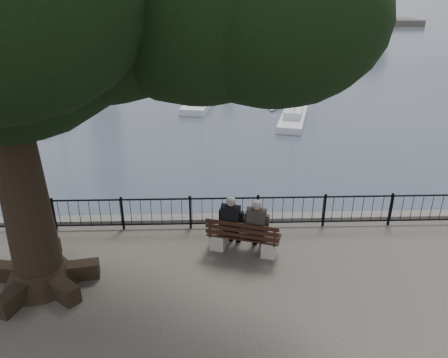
{
  "coord_description": "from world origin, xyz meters",
  "views": [
    {
      "loc": [
        -0.36,
        -8.88,
        6.77
      ],
      "look_at": [
        0.0,
        2.5,
        1.6
      ],
      "focal_mm": 35.0,
      "sensor_mm": 36.0,
      "label": 1
    }
  ],
  "objects_px": {
    "bench": "(243,240)",
    "lion_monument": "(228,27)",
    "person_right": "(257,227)",
    "person_left": "(232,224)"
  },
  "relations": [
    {
      "from": "bench",
      "to": "person_right",
      "type": "height_order",
      "value": "person_right"
    },
    {
      "from": "lion_monument",
      "to": "person_left",
      "type": "bearing_deg",
      "value": -92.14
    },
    {
      "from": "person_right",
      "to": "lion_monument",
      "type": "distance_m",
      "value": 48.74
    },
    {
      "from": "bench",
      "to": "lion_monument",
      "type": "xyz_separation_m",
      "value": [
        1.51,
        48.73,
        1.03
      ]
    },
    {
      "from": "bench",
      "to": "lion_monument",
      "type": "distance_m",
      "value": 48.76
    },
    {
      "from": "person_left",
      "to": "lion_monument",
      "type": "distance_m",
      "value": 48.56
    },
    {
      "from": "person_left",
      "to": "person_right",
      "type": "xyz_separation_m",
      "value": [
        0.66,
        -0.2,
        0.0
      ]
    },
    {
      "from": "bench",
      "to": "person_left",
      "type": "height_order",
      "value": "person_left"
    },
    {
      "from": "lion_monument",
      "to": "person_right",
      "type": "bearing_deg",
      "value": -91.36
    },
    {
      "from": "person_left",
      "to": "bench",
      "type": "bearing_deg",
      "value": -34.98
    }
  ]
}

